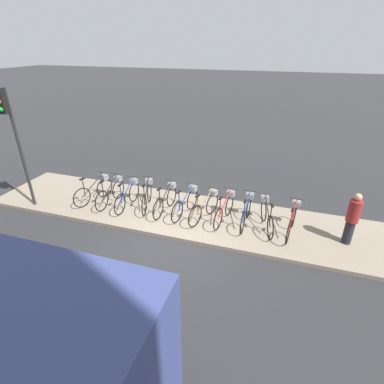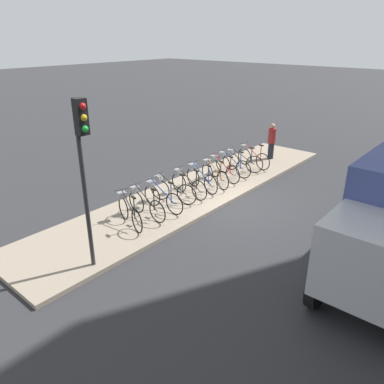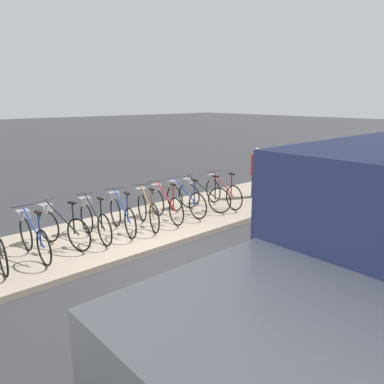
{
  "view_description": "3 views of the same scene",
  "coord_description": "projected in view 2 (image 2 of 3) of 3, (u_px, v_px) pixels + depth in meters",
  "views": [
    {
      "loc": [
        2.94,
        -6.83,
        5.33
      ],
      "look_at": [
        0.3,
        1.27,
        1.04
      ],
      "focal_mm": 28.0,
      "sensor_mm": 36.0,
      "label": 1
    },
    {
      "loc": [
        -9.66,
        -6.48,
        5.29
      ],
      "look_at": [
        -1.42,
        0.52,
        0.73
      ],
      "focal_mm": 35.0,
      "sensor_mm": 36.0,
      "label": 2
    },
    {
      "loc": [
        -4.35,
        -6.04,
        3.19
      ],
      "look_at": [
        1.39,
        0.36,
        1.05
      ],
      "focal_mm": 35.0,
      "sensor_mm": 36.0,
      "label": 3
    }
  ],
  "objects": [
    {
      "name": "parked_bicycle_3",
      "position": [
        171.0,
        189.0,
        12.37
      ],
      "size": [
        0.6,
        1.65,
        1.04
      ],
      "color": "black",
      "rests_on": "sidewalk"
    },
    {
      "name": "parked_bicycle_8",
      "position": [
        231.0,
        164.0,
        14.78
      ],
      "size": [
        0.46,
        1.7,
        1.04
      ],
      "color": "black",
      "rests_on": "sidewalk"
    },
    {
      "name": "parked_bicycle_9",
      "position": [
        240.0,
        160.0,
        15.2
      ],
      "size": [
        0.64,
        1.64,
        1.04
      ],
      "color": "black",
      "rests_on": "sidewalk"
    },
    {
      "name": "parked_bicycle_5",
      "position": [
        200.0,
        178.0,
        13.36
      ],
      "size": [
        0.51,
        1.68,
        1.04
      ],
      "color": "black",
      "rests_on": "sidewalk"
    },
    {
      "name": "parked_bicycle_7",
      "position": [
        222.0,
        168.0,
        14.28
      ],
      "size": [
        0.46,
        1.69,
        1.04
      ],
      "color": "black",
      "rests_on": "sidewalk"
    },
    {
      "name": "sidewalk",
      "position": [
        198.0,
        191.0,
        13.54
      ],
      "size": [
        14.08,
        2.86,
        0.12
      ],
      "color": "gray",
      "rests_on": "ground_plane"
    },
    {
      "name": "parked_bicycle_10",
      "position": [
        252.0,
        156.0,
        15.69
      ],
      "size": [
        0.46,
        1.69,
        1.04
      ],
      "color": "black",
      "rests_on": "sidewalk"
    },
    {
      "name": "parked_bicycle_2",
      "position": [
        161.0,
        196.0,
        11.81
      ],
      "size": [
        0.46,
        1.7,
        1.04
      ],
      "color": "black",
      "rests_on": "sidewalk"
    },
    {
      "name": "parked_bicycle_4",
      "position": [
        187.0,
        183.0,
        12.85
      ],
      "size": [
        0.46,
        1.7,
        1.04
      ],
      "color": "black",
      "rests_on": "sidewalk"
    },
    {
      "name": "parked_bicycle_1",
      "position": [
        145.0,
        203.0,
        11.35
      ],
      "size": [
        0.46,
        1.7,
        1.04
      ],
      "color": "black",
      "rests_on": "sidewalk"
    },
    {
      "name": "ground_plane",
      "position": [
        231.0,
        203.0,
        12.71
      ],
      "size": [
        120.0,
        120.0,
        0.0
      ],
      "primitive_type": "plane",
      "color": "#2D2D30"
    },
    {
      "name": "pedestrian",
      "position": [
        272.0,
        140.0,
        16.61
      ],
      "size": [
        0.34,
        0.34,
        1.59
      ],
      "color": "#23232D",
      "rests_on": "sidewalk"
    },
    {
      "name": "parked_bicycle_6",
      "position": [
        213.0,
        173.0,
        13.79
      ],
      "size": [
        0.65,
        1.63,
        1.04
      ],
      "color": "black",
      "rests_on": "sidewalk"
    },
    {
      "name": "parked_bicycle_0",
      "position": [
        128.0,
        210.0,
        10.88
      ],
      "size": [
        0.65,
        1.63,
        1.04
      ],
      "color": "black",
      "rests_on": "sidewalk"
    },
    {
      "name": "traffic_light",
      "position": [
        83.0,
        153.0,
        7.95
      ],
      "size": [
        0.24,
        0.4,
        4.0
      ],
      "color": "#2D2D2D",
      "rests_on": "sidewalk"
    }
  ]
}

